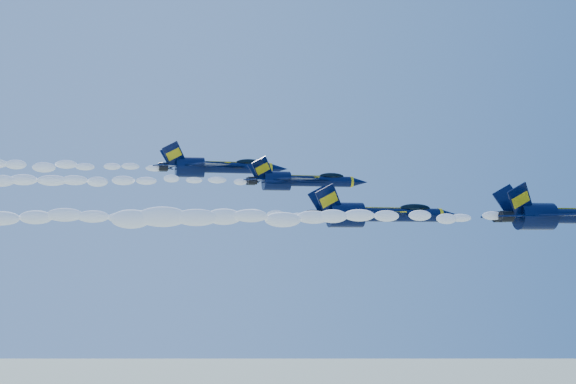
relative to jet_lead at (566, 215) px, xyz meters
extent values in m
ellipsoid|color=black|center=(-3.52, 0.00, -0.12)|extent=(1.58, 2.73, 6.47)
cube|color=black|center=(-1.70, -4.04, -0.07)|extent=(5.42, 6.43, 0.18)
cube|color=black|center=(-1.70, 4.04, -0.07)|extent=(5.42, 6.43, 0.18)
cube|color=yellow|center=(-0.28, 4.04, 0.03)|extent=(2.44, 5.06, 0.10)
cube|color=black|center=(-5.74, -1.06, 1.45)|extent=(3.29, 1.04, 3.54)
cube|color=black|center=(-5.74, 1.06, 1.45)|extent=(3.29, 1.04, 3.54)
cylinder|color=black|center=(-7.06, -0.66, -0.17)|extent=(1.21, 1.11, 1.11)
cylinder|color=black|center=(-7.06, 0.66, -0.17)|extent=(1.21, 1.11, 1.11)
cube|color=yellow|center=(-0.18, 0.00, 0.72)|extent=(11.12, 0.35, 0.08)
ellipsoid|color=white|center=(-26.19, 0.00, -0.38)|extent=(37.25, 1.83, 1.65)
cylinder|color=black|center=(-14.23, 9.07, 0.22)|extent=(8.89, 1.48, 1.48)
ellipsoid|color=black|center=(-20.45, 9.07, 0.17)|extent=(1.54, 2.67, 6.32)
cone|color=black|center=(-8.51, 9.07, 0.22)|extent=(2.57, 1.48, 1.48)
cylinder|color=yellow|center=(-9.69, 9.07, 0.22)|extent=(0.35, 1.54, 1.54)
ellipsoid|color=black|center=(-12.55, 9.07, 0.96)|extent=(3.55, 1.16, 0.98)
cube|color=yellow|center=(-12.55, 9.07, 0.66)|extent=(4.15, 0.99, 0.18)
cube|color=black|center=(-18.68, 5.12, 0.22)|extent=(5.29, 6.28, 0.18)
cube|color=black|center=(-18.68, 13.02, 0.22)|extent=(5.29, 6.28, 0.18)
cube|color=yellow|center=(-17.29, 5.12, 0.32)|extent=(2.38, 4.95, 0.10)
cube|color=yellow|center=(-17.29, 13.02, 0.32)|extent=(2.38, 4.95, 0.10)
cube|color=black|center=(-22.63, 8.03, 1.70)|extent=(3.22, 1.02, 3.46)
cube|color=black|center=(-22.63, 10.10, 1.70)|extent=(3.22, 1.02, 3.46)
cylinder|color=black|center=(-23.91, 8.42, 0.12)|extent=(1.18, 1.09, 1.09)
cylinder|color=black|center=(-23.91, 9.71, 0.12)|extent=(1.18, 1.09, 1.09)
cube|color=yellow|center=(-17.19, 9.07, 0.99)|extent=(10.86, 0.35, 0.08)
ellipsoid|color=white|center=(-43.03, 9.07, -0.09)|extent=(37.25, 1.79, 1.61)
cylinder|color=black|center=(-19.96, 20.38, 4.55)|extent=(7.69, 1.28, 1.28)
ellipsoid|color=black|center=(-25.34, 20.38, 4.51)|extent=(1.33, 2.31, 5.47)
cone|color=black|center=(-15.01, 20.38, 4.55)|extent=(2.22, 1.28, 1.28)
cylinder|color=yellow|center=(-16.03, 20.38, 4.55)|extent=(0.30, 1.33, 1.33)
ellipsoid|color=black|center=(-18.51, 20.38, 5.19)|extent=(3.07, 1.00, 0.85)
cube|color=yellow|center=(-18.51, 20.38, 4.94)|extent=(3.59, 0.85, 0.15)
cube|color=black|center=(-23.80, 16.96, 4.55)|extent=(4.58, 5.43, 0.15)
cube|color=black|center=(-23.80, 23.79, 4.55)|extent=(4.58, 5.43, 0.15)
cube|color=yellow|center=(-22.61, 16.96, 4.64)|extent=(2.06, 4.28, 0.09)
cube|color=yellow|center=(-22.61, 23.79, 4.64)|extent=(2.06, 4.28, 0.09)
cube|color=black|center=(-27.22, 19.48, 5.83)|extent=(2.78, 0.88, 2.99)
cube|color=black|center=(-27.22, 21.27, 5.83)|extent=(2.78, 0.88, 2.99)
cylinder|color=black|center=(-28.33, 19.82, 4.47)|extent=(1.02, 0.94, 0.94)
cylinder|color=black|center=(-28.33, 20.93, 4.47)|extent=(1.02, 0.94, 0.94)
cube|color=yellow|center=(-22.52, 20.38, 5.22)|extent=(9.39, 0.30, 0.07)
ellipsoid|color=white|center=(-47.38, 20.38, 4.26)|extent=(37.25, 1.55, 1.39)
cylinder|color=black|center=(-28.56, 28.99, 6.75)|extent=(8.59, 1.43, 1.43)
ellipsoid|color=black|center=(-34.57, 28.99, 6.70)|extent=(1.49, 2.58, 6.11)
cone|color=black|center=(-23.02, 28.99, 6.75)|extent=(2.48, 1.43, 1.43)
cylinder|color=yellow|center=(-24.17, 28.99, 6.75)|extent=(0.33, 1.49, 1.49)
ellipsoid|color=black|center=(-26.94, 28.99, 7.47)|extent=(3.44, 1.12, 0.94)
cube|color=yellow|center=(-26.94, 28.99, 7.18)|extent=(4.01, 0.95, 0.17)
cube|color=black|center=(-32.85, 25.17, 6.75)|extent=(5.12, 6.07, 0.17)
cube|color=black|center=(-32.85, 32.81, 6.75)|extent=(5.12, 6.07, 0.17)
cube|color=yellow|center=(-31.52, 25.17, 6.85)|extent=(2.30, 4.78, 0.10)
cube|color=yellow|center=(-31.52, 32.81, 6.85)|extent=(2.30, 4.78, 0.10)
cube|color=black|center=(-36.67, 27.99, 8.18)|extent=(3.11, 0.98, 3.35)
cube|color=black|center=(-36.67, 29.99, 8.18)|extent=(3.11, 0.98, 3.35)
cylinder|color=black|center=(-37.91, 28.37, 6.66)|extent=(1.15, 1.05, 1.05)
cylinder|color=black|center=(-37.91, 29.61, 6.66)|extent=(1.15, 1.05, 1.05)
cube|color=yellow|center=(-31.42, 28.99, 7.50)|extent=(10.50, 0.33, 0.08)
ellipsoid|color=white|center=(-57.01, 28.99, 6.45)|extent=(37.25, 1.73, 1.55)
camera|label=1|loc=(-46.88, -71.72, -2.50)|focal=50.00mm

